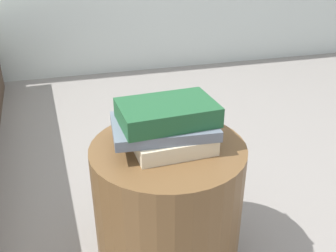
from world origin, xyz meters
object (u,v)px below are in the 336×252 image
Objects in this scene: side_table at (168,205)px; book_forest at (166,113)px; book_cream at (171,139)px; book_slate at (164,126)px.

side_table is 1.72× the size of book_forest.
book_cream is 0.77× the size of book_slate.
book_forest reaches higher than book_slate.
book_forest reaches higher than book_cream.
book_slate is at bearing 148.86° from book_cream.
book_forest is at bearing 110.21° from side_table.
book_slate is at bearing 131.24° from side_table.
book_forest is at bearing -13.78° from book_slate.
book_slate reaches higher than book_cream.
book_cream is (0.01, 0.00, 0.24)m from side_table.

